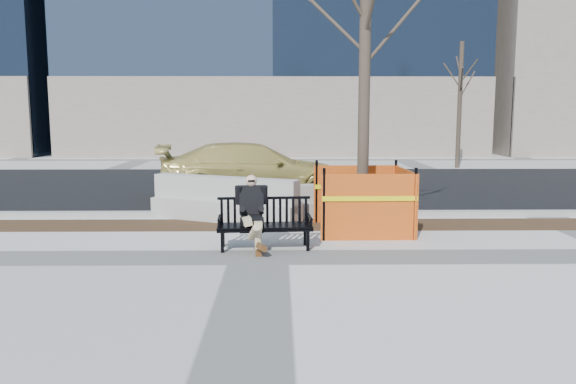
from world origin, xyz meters
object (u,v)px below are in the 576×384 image
bench (265,249)px  tree_fence (362,231)px  jersey_barrier_right (299,218)px  jersey_barrier_left (225,221)px  seated_man (252,248)px  sedan (254,197)px

bench → tree_fence: 2.33m
bench → jersey_barrier_right: (0.66, 2.79, 0.00)m
jersey_barrier_left → bench: bearing=-45.3°
jersey_barrier_left → jersey_barrier_right: (1.57, 0.29, 0.00)m
tree_fence → jersey_barrier_left: bearing=158.7°
bench → jersey_barrier_right: bench is taller
seated_man → jersey_barrier_left: seated_man is taller
jersey_barrier_left → jersey_barrier_right: 1.60m
bench → sedan: sedan is taller
jersey_barrier_right → bench: bearing=-120.7°
tree_fence → sedan: (-2.28, 4.43, 0.00)m
bench → sedan: bearing=90.5°
seated_man → jersey_barrier_left: 2.57m
tree_fence → jersey_barrier_left: tree_fence is taller
seated_man → tree_fence: tree_fence is taller
seated_man → jersey_barrier_right: seated_man is taller
bench → jersey_barrier_left: 2.66m
bench → seated_man: size_ratio=1.30×
sedan → jersey_barrier_left: size_ratio=1.53×
jersey_barrier_left → sedan: bearing=106.8°
seated_man → sedan: bearing=88.4°
tree_fence → jersey_barrier_left: size_ratio=1.98×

